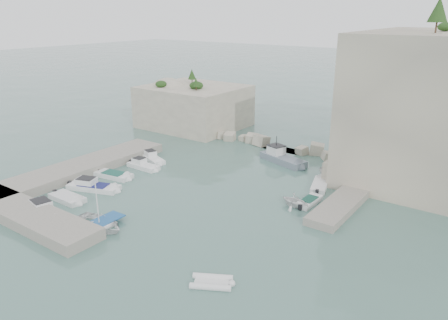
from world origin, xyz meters
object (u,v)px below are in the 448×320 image
Objects in this scene: motorboat_b at (143,168)px; work_boat at (283,163)px; tender_east_d at (332,181)px; tender_east_c at (320,187)px; rowboat at (100,228)px; motorboat_e at (68,200)px; motorboat_f at (46,215)px; tender_east_b at (309,204)px; tender_east_a at (295,207)px; motorboat_c at (114,177)px; motorboat_d at (94,189)px; inflatable_dinghy at (212,284)px; motorboat_a at (153,161)px.

work_boat is at bearing 42.99° from motorboat_b.
motorboat_b is 23.62m from tender_east_d.
rowboat is at bearing 132.62° from tender_east_c.
tender_east_c is (20.35, 19.12, 0.00)m from motorboat_e.
motorboat_f is (1.24, -3.43, 0.00)m from motorboat_e.
tender_east_b and tender_east_c have the same top height.
tender_east_c is 1.24× the size of tender_east_d.
motorboat_f is 2.23× the size of tender_east_a.
tender_east_a is at bearing -41.34° from rowboat.
tender_east_a is (21.73, 5.23, 0.00)m from motorboat_c.
tender_east_a is 0.61× the size of tender_east_c.
tender_east_d reaches higher than motorboat_d.
motorboat_b reaches higher than tender_east_b.
tender_east_b is at bearing -25.48° from tender_east_a.
work_boat reaches higher than motorboat_f.
motorboat_b is 0.65× the size of work_boat.
tender_east_b is (21.32, 14.21, 0.00)m from motorboat_e.
motorboat_d is at bearing 113.51° from motorboat_f.
motorboat_e is at bearing 116.69° from tender_east_c.
tender_east_a is at bearing -160.47° from tender_east_d.
motorboat_e is at bearing 125.78° from tender_east_b.
work_boat is at bearing 38.90° from tender_east_a.
motorboat_c is at bearing -112.08° from work_boat.
tender_east_d is (-0.78, 24.65, 0.00)m from inflatable_dinghy.
work_boat is at bearing 63.17° from motorboat_e.
motorboat_c is 0.96× the size of rowboat.
motorboat_c is 1.70× the size of tender_east_a.
motorboat_a is at bearing 29.10° from rowboat.
motorboat_c is 0.79× the size of motorboat_d.
work_boat is at bearing -11.50° from rowboat.
inflatable_dinghy is at bearing -54.20° from work_boat.
motorboat_a is 17.47m from work_boat.
motorboat_e is at bearing 74.69° from rowboat.
motorboat_e is at bearing -62.14° from motorboat_a.
motorboat_f is at bearing -59.59° from motorboat_a.
tender_east_d is at bearing 3.05° from tender_east_a.
tender_east_b is at bearing 53.58° from motorboat_f.
motorboat_a is at bearing 85.60° from motorboat_c.
inflatable_dinghy is 0.44× the size of work_boat.
motorboat_c is 26.26m from tender_east_d.
motorboat_e is at bearing 158.09° from tender_east_d.
tender_east_d is (20.80, 21.64, 0.00)m from motorboat_e.
inflatable_dinghy is 15.76m from tender_east_a.
motorboat_c reaches higher than inflatable_dinghy.
inflatable_dinghy is 0.66× the size of tender_east_c.
motorboat_a reaches higher than motorboat_c.
motorboat_a is at bearing 84.84° from tender_east_c.
motorboat_c is 0.76× the size of motorboat_f.
motorboat_e is at bearing -107.00° from motorboat_d.
motorboat_e is 1.14× the size of tender_east_d.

